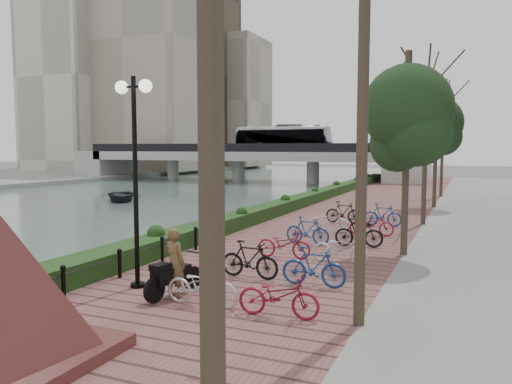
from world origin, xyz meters
The scene contains 12 objects.
river_water centered at (-15.00, 25.00, 0.01)m, with size 30.00×130.00×0.02m, color #4B5E59.
promenade centered at (4.00, 17.50, 0.25)m, with size 8.00×75.00×0.50m, color brown.
hedge centered at (0.60, 20.00, 0.80)m, with size 1.10×56.00×0.60m, color #193312.
chain_fence centered at (1.40, 2.00, 0.85)m, with size 0.10×14.10×0.70m.
lamppost centered at (2.39, 2.45, 4.20)m, with size 1.02×0.32×5.17m.
motorcycle centered at (3.64, 2.17, 0.99)m, with size 0.49×1.55×0.97m, color black, non-canonical shape.
pedestrian centered at (3.69, 2.13, 1.31)m, with size 0.59×0.39×1.63m, color brown.
bicycle_parking centered at (5.50, 8.15, 0.97)m, with size 2.40×14.69×1.00m.
street_trees centered at (8.00, 12.68, 3.69)m, with size 3.20×37.12×6.80m.
bridge centered at (-13.86, 45.00, 3.37)m, with size 36.00×10.77×6.50m.
boat centered at (-13.80, 22.12, 0.45)m, with size 2.94×4.12×0.85m, color black.
far_buildings centered at (-41.66, 65.91, 16.12)m, with size 35.00×38.00×38.00m.
Camera 1 is at (9.93, -7.55, 3.97)m, focal length 35.00 mm.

